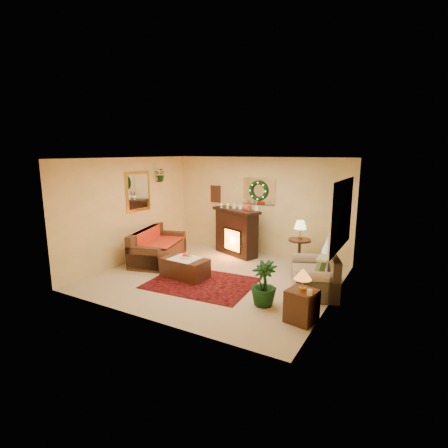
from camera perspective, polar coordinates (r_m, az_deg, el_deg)
The scene contains 31 objects.
floor at distance 7.83m, azimuth -1.28°, elevation -8.73°, with size 5.00×5.00×0.00m, color beige.
ceiling at distance 7.33m, azimuth -1.38°, elevation 10.67°, with size 5.00×5.00×0.00m, color white.
wall_back at distance 9.44m, azimuth 5.73°, elevation 2.93°, with size 5.00×5.00×0.00m, color #EFD88C.
wall_front at distance 5.71m, azimuth -13.05°, elevation -3.14°, with size 5.00×5.00×0.00m, color #EFD88C.
wall_left at distance 9.00m, azimuth -15.12°, elevation 2.15°, with size 4.50×4.50×0.00m, color #EFD88C.
wall_right at distance 6.57m, azimuth 17.71°, elevation -1.46°, with size 4.50×4.50×0.00m, color #EFD88C.
area_rug at distance 7.52m, azimuth -3.74°, elevation -9.59°, with size 2.17×1.62×0.01m, color #510702.
sofa at distance 9.05m, azimuth -10.67°, elevation -3.23°, with size 0.82×1.87×0.80m, color brown.
red_throw at distance 9.20m, azimuth -10.14°, elevation -2.80°, with size 0.81×1.31×0.02m, color red.
fireplace at distance 9.37m, azimuth 2.01°, elevation -1.76°, with size 1.29×0.41×1.18m, color black.
poinsettia at distance 9.08m, azimuth 3.80°, elevation 2.61°, with size 0.21×0.21×0.21m, color red.
mantel_candle_a at distance 9.43m, azimuth -0.42°, elevation 2.73°, with size 0.06×0.06×0.17m, color beige.
mantel_candle_b at distance 9.32m, azimuth 0.62°, elevation 2.63°, with size 0.06×0.06×0.18m, color white.
mantel_mirror at distance 9.37m, azimuth 5.73°, elevation 5.33°, with size 0.92×0.02×0.72m, color white.
wreath at distance 9.33m, azimuth 5.63°, elevation 5.43°, with size 0.55×0.55×0.11m, color #194719.
wall_art at distance 10.01m, azimuth -1.39°, elevation 4.93°, with size 0.32×0.03×0.48m, color #381E11.
gold_mirror at distance 9.14m, azimuth -13.85°, elevation 5.20°, with size 0.03×0.84×1.00m, color gold.
hanging_plant at distance 9.58m, azimuth -10.21°, elevation 6.97°, with size 0.33×0.28×0.36m, color #194719.
loveseat at distance 7.23m, azimuth 14.45°, elevation -7.32°, with size 0.80×1.38×0.80m, color gray.
window_frame at distance 7.05m, azimuth 18.67°, elevation 1.43°, with size 0.03×1.86×1.36m, color white.
window_glass at distance 7.06m, azimuth 18.55°, elevation 1.45°, with size 0.02×1.70×1.22m, color black.
window_sill at distance 7.22m, azimuth 17.50°, elevation -3.80°, with size 0.22×1.86×0.04m, color white.
mini_tree at distance 6.76m, azimuth 16.55°, elevation -3.28°, with size 0.21×0.21×0.32m, color white.
sill_plant at distance 7.83m, azimuth 18.67°, elevation -1.07°, with size 0.29×0.23×0.53m, color black.
side_table_round at distance 8.60m, azimuth 12.16°, elevation -4.82°, with size 0.53×0.53×0.69m, color black.
lamp_cream at distance 8.50m, azimuth 12.31°, elevation -1.15°, with size 0.30×0.30×0.45m, color #FFEF9E.
end_table_square at distance 5.98m, azimuth 12.56°, elevation -12.94°, with size 0.44×0.44×0.54m, color #372116.
lamp_tiffany at distance 5.76m, azimuth 12.73°, elevation -8.78°, with size 0.28×0.28×0.41m, color gold.
coffee_table at distance 7.82m, azimuth -6.38°, elevation -7.17°, with size 1.02×0.56×0.43m, color #37140D.
fruit_bowl at distance 7.76m, azimuth -6.23°, elevation -5.47°, with size 0.27×0.27×0.06m, color white.
floor_palm at distance 6.38m, azimuth 6.53°, elevation -9.33°, with size 1.38×1.38×2.47m, color #1B4115.
Camera 1 is at (3.78, -6.28, 2.74)m, focal length 28.00 mm.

